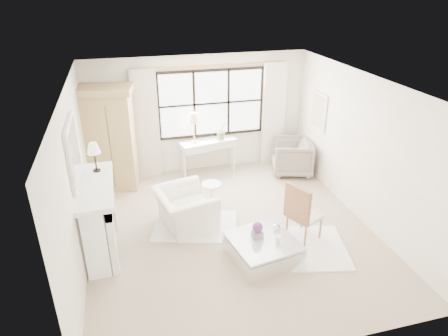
{
  "coord_description": "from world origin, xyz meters",
  "views": [
    {
      "loc": [
        -1.69,
        -5.88,
        4.19
      ],
      "look_at": [
        -0.07,
        0.2,
        1.18
      ],
      "focal_mm": 32.0,
      "sensor_mm": 36.0,
      "label": 1
    }
  ],
  "objects": [
    {
      "name": "floor",
      "position": [
        0.0,
        0.0,
        0.0
      ],
      "size": [
        5.5,
        5.5,
        0.0
      ],
      "primitive_type": "plane",
      "color": "tan",
      "rests_on": "ground"
    },
    {
      "name": "ceiling",
      "position": [
        0.0,
        0.0,
        2.7
      ],
      "size": [
        5.5,
        5.5,
        0.0
      ],
      "primitive_type": "plane",
      "rotation": [
        3.14,
        0.0,
        0.0
      ],
      "color": "white",
      "rests_on": "ground"
    },
    {
      "name": "wall_back",
      "position": [
        0.0,
        2.75,
        1.35
      ],
      "size": [
        5.0,
        0.0,
        5.0
      ],
      "primitive_type": "plane",
      "rotation": [
        1.57,
        0.0,
        0.0
      ],
      "color": "white",
      "rests_on": "ground"
    },
    {
      "name": "wall_front",
      "position": [
        0.0,
        -2.75,
        1.35
      ],
      "size": [
        5.0,
        0.0,
        5.0
      ],
      "primitive_type": "plane",
      "rotation": [
        -1.57,
        0.0,
        0.0
      ],
      "color": "silver",
      "rests_on": "ground"
    },
    {
      "name": "wall_left",
      "position": [
        -2.5,
        0.0,
        1.35
      ],
      "size": [
        0.0,
        5.5,
        5.5
      ],
      "primitive_type": "plane",
      "rotation": [
        1.57,
        0.0,
        1.57
      ],
      "color": "silver",
      "rests_on": "ground"
    },
    {
      "name": "wall_right",
      "position": [
        2.5,
        0.0,
        1.35
      ],
      "size": [
        0.0,
        5.5,
        5.5
      ],
      "primitive_type": "plane",
      "rotation": [
        1.57,
        0.0,
        -1.57
      ],
      "color": "white",
      "rests_on": "ground"
    },
    {
      "name": "window_pane",
      "position": [
        0.3,
        2.73,
        1.6
      ],
      "size": [
        2.4,
        0.02,
        1.5
      ],
      "primitive_type": "cube",
      "color": "silver",
      "rests_on": "wall_back"
    },
    {
      "name": "window_frame",
      "position": [
        0.3,
        2.72,
        1.6
      ],
      "size": [
        2.5,
        0.04,
        1.5
      ],
      "primitive_type": null,
      "color": "black",
      "rests_on": "wall_back"
    },
    {
      "name": "curtain_rod",
      "position": [
        0.3,
        2.67,
        2.47
      ],
      "size": [
        3.3,
        0.04,
        0.04
      ],
      "primitive_type": "cylinder",
      "rotation": [
        0.0,
        1.57,
        0.0
      ],
      "color": "#A7773A",
      "rests_on": "wall_back"
    },
    {
      "name": "curtain_left",
      "position": [
        -1.2,
        2.65,
        1.24
      ],
      "size": [
        0.55,
        0.1,
        2.47
      ],
      "primitive_type": "cube",
      "color": "beige",
      "rests_on": "ground"
    },
    {
      "name": "curtain_right",
      "position": [
        1.8,
        2.65,
        1.24
      ],
      "size": [
        0.55,
        0.1,
        2.47
      ],
      "primitive_type": "cube",
      "color": "white",
      "rests_on": "ground"
    },
    {
      "name": "fireplace",
      "position": [
        -2.27,
        0.0,
        0.65
      ],
      "size": [
        0.58,
        1.66,
        1.26
      ],
      "color": "white",
      "rests_on": "ground"
    },
    {
      "name": "mirror_frame",
      "position": [
        -2.47,
        0.0,
        1.84
      ],
      "size": [
        0.05,
        1.15,
        0.95
      ],
      "primitive_type": "cube",
      "color": "silver",
      "rests_on": "wall_left"
    },
    {
      "name": "mirror_glass",
      "position": [
        -2.44,
        0.0,
        1.84
      ],
      "size": [
        0.02,
        1.0,
        0.8
      ],
      "primitive_type": "cube",
      "color": "silver",
      "rests_on": "wall_left"
    },
    {
      "name": "art_frame",
      "position": [
        2.47,
        1.7,
        1.55
      ],
      "size": [
        0.04,
        0.62,
        0.82
      ],
      "primitive_type": "cube",
      "color": "white",
      "rests_on": "wall_right"
    },
    {
      "name": "art_canvas",
      "position": [
        2.45,
        1.7,
        1.55
      ],
      "size": [
        0.01,
        0.52,
        0.72
      ],
      "primitive_type": "cube",
      "color": "beige",
      "rests_on": "wall_right"
    },
    {
      "name": "mantel_lamp",
      "position": [
        -2.21,
        0.47,
        1.65
      ],
      "size": [
        0.22,
        0.22,
        0.51
      ],
      "color": "black",
      "rests_on": "fireplace"
    },
    {
      "name": "armoire",
      "position": [
        -2.0,
        2.31,
        1.14
      ],
      "size": [
        1.23,
        0.89,
        2.24
      ],
      "rotation": [
        0.0,
        0.0,
        -0.19
      ],
      "color": "tan",
      "rests_on": "floor"
    },
    {
      "name": "console_table",
      "position": [
        0.15,
        2.49,
        0.4
      ],
      "size": [
        1.36,
        0.71,
        0.8
      ],
      "rotation": [
        0.0,
        0.0,
        0.21
      ],
      "color": "silver",
      "rests_on": "floor"
    },
    {
      "name": "console_lamp",
      "position": [
        -0.17,
        2.48,
        1.36
      ],
      "size": [
        0.28,
        0.28,
        0.69
      ],
      "color": "#C19443",
      "rests_on": "console_table"
    },
    {
      "name": "orchid_plant",
      "position": [
        0.47,
        2.47,
        1.03
      ],
      "size": [
        0.33,
        0.32,
        0.46
      ],
      "primitive_type": "imported",
      "rotation": [
        0.0,
        0.0,
        0.67
      ],
      "color": "#5F764F",
      "rests_on": "console_table"
    },
    {
      "name": "side_table",
      "position": [
        -0.14,
        0.93,
        0.33
      ],
      "size": [
        0.4,
        0.4,
        0.51
      ],
      "color": "white",
      "rests_on": "floor"
    },
    {
      "name": "rug_left",
      "position": [
        -0.6,
        0.28,
        0.01
      ],
      "size": [
        1.76,
        1.46,
        0.03
      ],
      "primitive_type": "cube",
      "rotation": [
        0.0,
        0.0,
        -0.29
      ],
      "color": "white",
      "rests_on": "floor"
    },
    {
      "name": "rug_right",
      "position": [
        0.93,
        -0.82,
        0.02
      ],
      "size": [
        1.92,
        1.61,
        0.03
      ],
      "primitive_type": "cube",
      "rotation": [
        0.0,
        0.0,
        -0.23
      ],
      "color": "white",
      "rests_on": "floor"
    },
    {
      "name": "club_armchair",
      "position": [
        -0.77,
        0.36,
        0.35
      ],
      "size": [
        1.15,
        1.26,
        0.71
      ],
      "primitive_type": "imported",
      "rotation": [
        0.0,
        0.0,
        1.78
      ],
      "color": "white",
      "rests_on": "floor"
    },
    {
      "name": "wingback_chair",
      "position": [
        2.03,
        1.95,
        0.41
      ],
      "size": [
        1.11,
        1.1,
        0.82
      ],
      "primitive_type": "imported",
      "rotation": [
        0.0,
        0.0,
        -1.87
      ],
      "color": "gray",
      "rests_on": "floor"
    },
    {
      "name": "french_chair",
      "position": [
        1.15,
        -0.57,
        0.31
      ],
      "size": [
        0.64,
        0.64,
        1.08
      ],
      "rotation": [
        0.0,
        0.0,
        2.0
      ],
      "color": "#A86F46",
      "rests_on": "floor"
    },
    {
      "name": "coffee_table",
      "position": [
        0.28,
        -0.93,
        0.18
      ],
      "size": [
        1.16,
        1.16,
        0.38
      ],
      "rotation": [
        0.0,
        0.0,
        0.18
      ],
      "color": "white",
      "rests_on": "floor"
    },
    {
      "name": "planter_box",
      "position": [
        0.2,
        -0.85,
        0.44
      ],
      "size": [
        0.17,
        0.17,
        0.12
      ],
      "primitive_type": "cube",
      "rotation": [
        0.0,
        0.0,
        0.07
      ],
      "color": "slate",
      "rests_on": "coffee_table"
    },
    {
      "name": "planter_flowers",
      "position": [
        0.2,
        -0.85,
        0.58
      ],
      "size": [
        0.17,
        0.17,
        0.17
      ],
      "primitive_type": "sphere",
      "color": "#5E2D71",
      "rests_on": "planter_box"
    },
    {
      "name": "pillar_candle",
      "position": [
        0.48,
        -1.06,
        0.44
      ],
      "size": [
        0.08,
        0.08,
        0.12
      ],
      "primitive_type": "cylinder",
      "color": "white",
      "rests_on": "coffee_table"
    },
    {
      "name": "coffee_vase",
      "position": [
        0.59,
        -0.72,
        0.45
      ],
      "size": [
        0.16,
        0.16,
        0.15
      ],
      "primitive_type": "imported",
      "rotation": [
        0.0,
        0.0,
        -0.13
      ],
      "color": "white",
      "rests_on": "coffee_table"
    }
  ]
}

